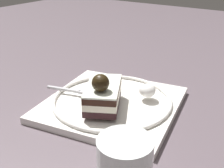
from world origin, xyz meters
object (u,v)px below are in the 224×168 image
(dessert_plate, at_px, (112,103))
(cake_slice, at_px, (103,94))
(whipped_cream_dollop, at_px, (147,91))
(fork, at_px, (74,91))

(dessert_plate, height_order, cake_slice, cake_slice)
(whipped_cream_dollop, bearing_deg, cake_slice, 145.92)
(dessert_plate, relative_size, fork, 2.52)
(cake_slice, xyz_separation_m, whipped_cream_dollop, (0.08, -0.05, -0.01))
(whipped_cream_dollop, height_order, fork, whipped_cream_dollop)
(cake_slice, height_order, whipped_cream_dollop, cake_slice)
(cake_slice, xyz_separation_m, fork, (0.01, 0.08, -0.02))
(dessert_plate, distance_m, cake_slice, 0.05)
(cake_slice, distance_m, fork, 0.08)
(fork, bearing_deg, dessert_plate, -73.92)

